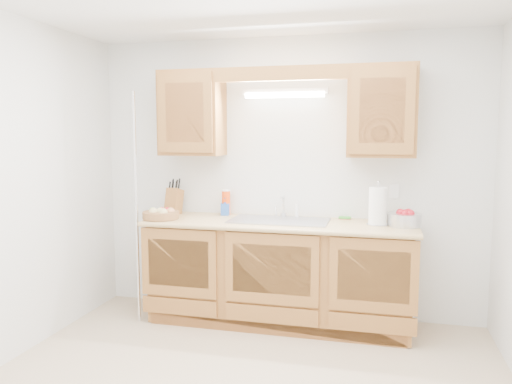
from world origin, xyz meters
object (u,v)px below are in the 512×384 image
(fruit_basket, at_px, (161,214))
(knife_block, at_px, (174,201))
(paper_towel, at_px, (378,207))
(apple_bowl, at_px, (405,219))

(fruit_basket, xyz_separation_m, knife_block, (0.00, 0.29, 0.08))
(knife_block, height_order, paper_towel, paper_towel)
(knife_block, xyz_separation_m, apple_bowl, (2.06, -0.14, -0.06))
(apple_bowl, bearing_deg, paper_towel, -175.35)
(fruit_basket, distance_m, knife_block, 0.30)
(apple_bowl, bearing_deg, knife_block, 176.23)
(fruit_basket, xyz_separation_m, paper_towel, (1.85, 0.14, 0.11))
(knife_block, bearing_deg, paper_towel, 2.21)
(paper_towel, distance_m, apple_bowl, 0.23)
(knife_block, xyz_separation_m, paper_towel, (1.85, -0.15, 0.03))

